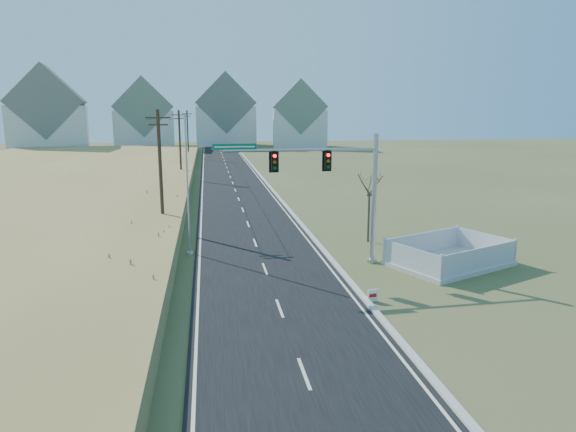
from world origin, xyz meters
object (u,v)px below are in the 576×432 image
object	(u,v)px
fence_enclosure	(449,260)
flagpole	(188,201)
traffic_signal_mast	(343,186)
open_sign	(373,295)
bare_tree	(370,184)

from	to	relation	value
fence_enclosure	flagpole	size ratio (longest dim) A/B	0.91
traffic_signal_mast	open_sign	distance (m)	7.54
bare_tree	traffic_signal_mast	bearing A→B (deg)	-123.24
traffic_signal_mast	fence_enclosure	size ratio (longest dim) A/B	1.22
bare_tree	open_sign	bearing A→B (deg)	-106.57
traffic_signal_mast	bare_tree	distance (m)	5.82
open_sign	flagpole	xyz separation A→B (m)	(-8.80, 9.69, 3.13)
traffic_signal_mast	bare_tree	xyz separation A→B (m)	(3.17, 4.84, -0.58)
fence_enclosure	open_sign	bearing A→B (deg)	-165.05
traffic_signal_mast	fence_enclosure	xyz separation A→B (m)	(6.20, -1.16, -4.35)
open_sign	bare_tree	distance (m)	12.08
flagpole	fence_enclosure	bearing A→B (deg)	-17.21
fence_enclosure	open_sign	size ratio (longest dim) A/B	13.28
bare_tree	flagpole	bearing A→B (deg)	-173.75
traffic_signal_mast	flagpole	bearing A→B (deg)	156.67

